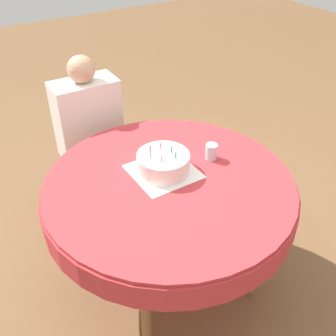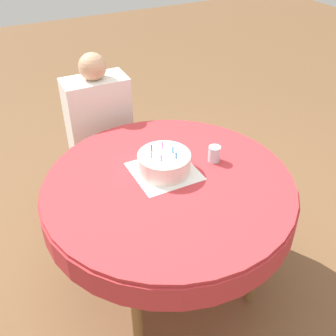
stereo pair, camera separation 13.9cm
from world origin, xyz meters
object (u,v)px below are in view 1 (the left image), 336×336
chair (89,145)px  birthday_cake (163,163)px  drinking_glass (211,152)px  person (89,124)px

chair → birthday_cake: size_ratio=3.20×
chair → drinking_glass: size_ratio=9.95×
person → birthday_cake: (0.09, -0.79, 0.12)m
chair → birthday_cake: birthday_cake is taller
drinking_glass → person: bearing=114.5°
birthday_cake → drinking_glass: size_ratio=3.11×
drinking_glass → birthday_cake: bearing=172.9°
drinking_glass → chair: bearing=112.4°
chair → drinking_glass: bearing=-66.6°
person → drinking_glass: person is taller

